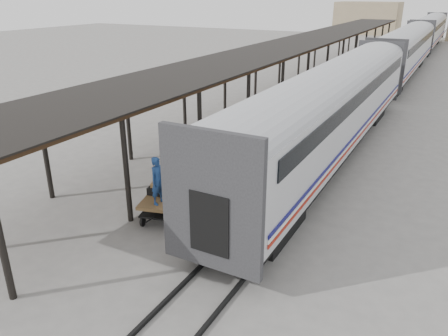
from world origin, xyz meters
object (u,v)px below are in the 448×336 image
luggage_tug (289,96)px  pedestrian (287,100)px  baggage_cart (165,200)px  porter (158,181)px

luggage_tug → pedestrian: pedestrian is taller
baggage_cart → pedestrian: pedestrian is taller
porter → luggage_tug: bearing=12.6°
luggage_tug → porter: bearing=-92.0°
luggage_tug → porter: porter is taller
luggage_tug → pedestrian: size_ratio=0.93×
baggage_cart → porter: 1.29m
baggage_cart → pedestrian: 16.24m
baggage_cart → luggage_tug: luggage_tug is taller
luggage_tug → porter: (2.27, -19.21, 1.06)m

